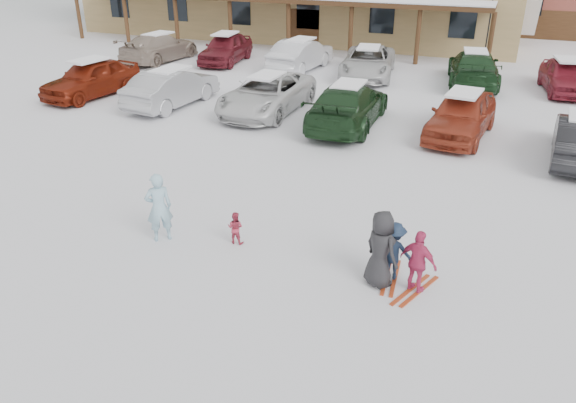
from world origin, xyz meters
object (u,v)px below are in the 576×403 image
at_px(parked_car_3, 348,105).
at_px(parked_car_7, 159,47).
at_px(parked_car_0, 91,78).
at_px(parked_car_4, 461,115).
at_px(child_magenta, 418,262).
at_px(child_navy, 393,251).
at_px(parked_car_10, 368,62).
at_px(parked_car_11, 474,68).
at_px(parked_car_12, 565,76).
at_px(parked_car_2, 267,94).
at_px(bystander_dark, 381,249).
at_px(parked_car_1, 172,88).
at_px(parked_car_9, 301,55).
at_px(toddler_red, 235,228).
at_px(adult_skier, 159,207).
at_px(parked_car_8, 226,48).

bearing_deg(parked_car_3, parked_car_7, -30.49).
relative_size(parked_car_0, parked_car_4, 1.00).
bearing_deg(child_magenta, child_navy, -6.97).
height_order(parked_car_10, parked_car_11, parked_car_11).
bearing_deg(parked_car_0, parked_car_3, 9.22).
bearing_deg(parked_car_12, parked_car_2, -154.58).
height_order(bystander_dark, parked_car_1, bystander_dark).
distance_m(child_magenta, bystander_dark, 0.76).
relative_size(parked_car_7, parked_car_12, 1.19).
bearing_deg(parked_car_3, parked_car_9, -60.26).
xyz_separation_m(child_magenta, parked_car_0, (-15.28, 9.56, 0.10)).
relative_size(child_magenta, parked_car_12, 0.32).
bearing_deg(child_navy, parked_car_7, -49.88).
bearing_deg(toddler_red, child_magenta, 172.23).
xyz_separation_m(adult_skier, parked_car_10, (0.74, 17.10, -0.12)).
xyz_separation_m(parked_car_9, parked_car_11, (8.37, -0.06, 0.01)).
bearing_deg(parked_car_12, adult_skier, -126.57).
bearing_deg(bystander_dark, parked_car_3, -35.52).
xyz_separation_m(toddler_red, child_magenta, (4.17, -0.47, 0.29)).
height_order(parked_car_8, parked_car_10, parked_car_8).
height_order(bystander_dark, parked_car_9, bystander_dark).
distance_m(toddler_red, parked_car_4, 10.22).
relative_size(bystander_dark, parked_car_0, 0.36).
bearing_deg(parked_car_1, child_navy, 145.69).
height_order(parked_car_1, parked_car_3, parked_car_3).
relative_size(adult_skier, toddler_red, 2.13).
xyz_separation_m(adult_skier, parked_car_1, (-5.47, 9.52, -0.08)).
distance_m(child_navy, parked_car_2, 11.97).
xyz_separation_m(child_magenta, parked_car_3, (-4.03, 9.57, 0.10)).
bearing_deg(parked_car_9, parked_car_10, -177.76).
bearing_deg(parked_car_11, parked_car_4, 84.35).
relative_size(child_magenta, parked_car_8, 0.30).
height_order(toddler_red, bystander_dark, bystander_dark).
distance_m(child_magenta, parked_car_12, 17.74).
height_order(child_magenta, parked_car_2, parked_car_2).
height_order(parked_car_2, parked_car_8, parked_car_8).
height_order(adult_skier, parked_car_0, adult_skier).
relative_size(parked_car_4, parked_car_8, 1.01).
relative_size(child_navy, child_magenta, 0.95).
height_order(toddler_red, parked_car_10, parked_car_10).
bearing_deg(parked_car_0, adult_skier, -36.19).
relative_size(parked_car_1, parked_car_10, 0.89).
height_order(parked_car_7, parked_car_9, parked_car_9).
bearing_deg(adult_skier, parked_car_7, -100.35).
bearing_deg(parked_car_11, parked_car_1, 28.28).
height_order(toddler_red, child_magenta, child_magenta).
xyz_separation_m(adult_skier, bystander_dark, (5.10, -0.01, -0.01)).
xyz_separation_m(adult_skier, parked_car_7, (-10.58, 16.65, -0.10)).
bearing_deg(child_navy, parked_car_9, -68.72).
bearing_deg(parked_car_11, toddler_red, 70.07).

